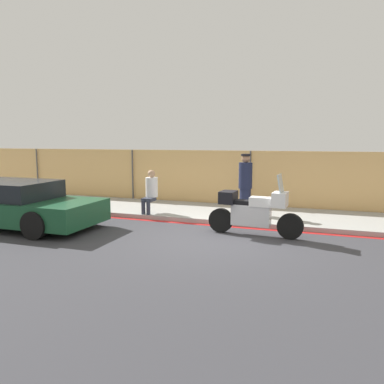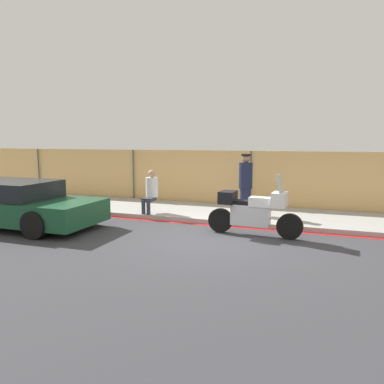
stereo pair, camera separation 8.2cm
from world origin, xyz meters
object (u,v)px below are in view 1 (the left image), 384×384
person_seated_on_curb (151,189)px  parked_car_left_down_street (11,204)px  officer_standing (245,183)px  motorcycle (253,211)px

person_seated_on_curb → parked_car_left_down_street: person_seated_on_curb is taller
officer_standing → parked_car_left_down_street: (-5.65, -3.14, -0.43)m
officer_standing → parked_car_left_down_street: officer_standing is taller
motorcycle → person_seated_on_curb: (-3.30, 1.24, 0.22)m
officer_standing → parked_car_left_down_street: 6.48m
officer_standing → parked_car_left_down_street: size_ratio=0.37×
motorcycle → officer_standing: officer_standing is taller
motorcycle → officer_standing: bearing=110.7°
parked_car_left_down_street → officer_standing: bearing=28.8°
parked_car_left_down_street → motorcycle: bearing=10.3°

